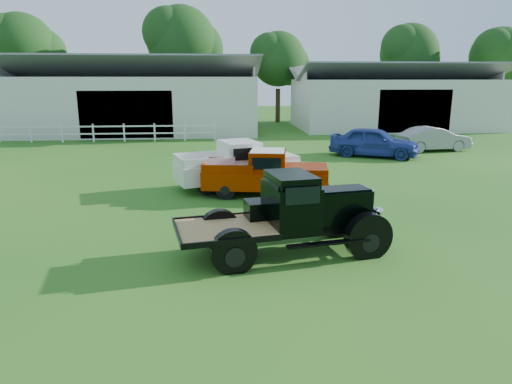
{
  "coord_description": "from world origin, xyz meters",
  "views": [
    {
      "loc": [
        -0.83,
        -10.96,
        4.1
      ],
      "look_at": [
        0.2,
        1.2,
        1.05
      ],
      "focal_mm": 32.0,
      "sensor_mm": 36.0,
      "label": 1
    }
  ],
  "objects_px": {
    "red_pickup": "(265,173)",
    "white_pickup": "(237,165)",
    "misc_car_blue": "(374,142)",
    "misc_car_grey": "(433,139)",
    "vintage_flatbed": "(287,214)"
  },
  "relations": [
    {
      "from": "vintage_flatbed",
      "to": "red_pickup",
      "type": "relative_size",
      "value": 1.08
    },
    {
      "from": "red_pickup",
      "to": "misc_car_blue",
      "type": "relative_size",
      "value": 0.98
    },
    {
      "from": "red_pickup",
      "to": "misc_car_grey",
      "type": "xyz_separation_m",
      "value": [
        10.79,
        9.5,
        -0.14
      ]
    },
    {
      "from": "red_pickup",
      "to": "misc_car_blue",
      "type": "xyz_separation_m",
      "value": [
        6.69,
        7.82,
        -0.04
      ]
    },
    {
      "from": "vintage_flatbed",
      "to": "misc_car_grey",
      "type": "xyz_separation_m",
      "value": [
        10.87,
        15.13,
        -0.28
      ]
    },
    {
      "from": "red_pickup",
      "to": "misc_car_blue",
      "type": "distance_m",
      "value": 10.29
    },
    {
      "from": "white_pickup",
      "to": "misc_car_grey",
      "type": "relative_size",
      "value": 1.14
    },
    {
      "from": "white_pickup",
      "to": "misc_car_grey",
      "type": "bearing_deg",
      "value": 17.49
    },
    {
      "from": "vintage_flatbed",
      "to": "red_pickup",
      "type": "xyz_separation_m",
      "value": [
        0.08,
        5.64,
        -0.15
      ]
    },
    {
      "from": "white_pickup",
      "to": "misc_car_grey",
      "type": "height_order",
      "value": "white_pickup"
    },
    {
      "from": "misc_car_blue",
      "to": "red_pickup",
      "type": "bearing_deg",
      "value": 166.79
    },
    {
      "from": "red_pickup",
      "to": "white_pickup",
      "type": "bearing_deg",
      "value": 135.75
    },
    {
      "from": "red_pickup",
      "to": "white_pickup",
      "type": "xyz_separation_m",
      "value": [
        -0.96,
        1.32,
        0.05
      ]
    },
    {
      "from": "misc_car_blue",
      "to": "misc_car_grey",
      "type": "distance_m",
      "value": 4.43
    },
    {
      "from": "red_pickup",
      "to": "misc_car_grey",
      "type": "distance_m",
      "value": 14.37
    }
  ]
}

